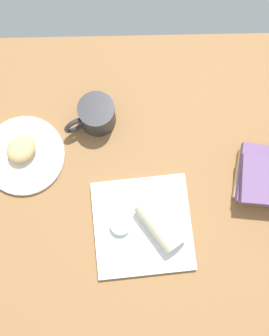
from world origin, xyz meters
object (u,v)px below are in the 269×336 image
at_px(square_plate, 143,226).
at_px(coffee_mug, 96,115).
at_px(round_plate, 24,156).
at_px(scone_pastry, 21,149).
at_px(breakfast_wrap, 161,224).
at_px(sauce_cup, 121,225).

bearing_deg(square_plate, coffee_mug, -68.11).
height_order(round_plate, scone_pastry, scone_pastry).
relative_size(round_plate, coffee_mug, 1.59).
bearing_deg(breakfast_wrap, round_plate, 116.06).
relative_size(breakfast_wrap, coffee_mug, 0.99).
xyz_separation_m(scone_pastry, breakfast_wrap, (-0.35, 0.20, 0.01)).
distance_m(round_plate, sauce_cup, 0.32).
height_order(sauce_cup, coffee_mug, coffee_mug).
distance_m(scone_pastry, coffee_mug, 0.21).
relative_size(round_plate, sauce_cup, 4.14).
bearing_deg(breakfast_wrap, coffee_mug, 83.74).
distance_m(round_plate, scone_pastry, 0.03).
bearing_deg(coffee_mug, sauce_cup, 101.84).
xyz_separation_m(scone_pastry, coffee_mug, (-0.19, -0.09, 0.01)).
relative_size(sauce_cup, breakfast_wrap, 0.39).
bearing_deg(coffee_mug, scone_pastry, 24.18).
height_order(square_plate, breakfast_wrap, breakfast_wrap).
xyz_separation_m(scone_pastry, sauce_cup, (-0.25, 0.20, -0.01)).
bearing_deg(scone_pastry, square_plate, 147.09).
height_order(scone_pastry, sauce_cup, scone_pastry).
relative_size(scone_pastry, breakfast_wrap, 0.59).
distance_m(square_plate, sauce_cup, 0.06).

